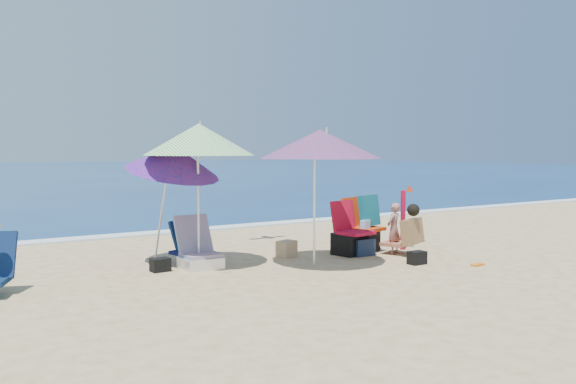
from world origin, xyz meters
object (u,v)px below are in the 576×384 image
umbrella_blue (174,160)px  chair_rainbow (199,254)px  chair_navy (194,251)px  umbrella_striped (199,140)px  umbrella_turquoise (320,144)px  camp_chair_left (350,239)px  person_center (402,229)px  camp_chair_right (362,231)px  furled_umbrella (404,214)px

umbrella_blue → chair_rainbow: umbrella_blue is taller
chair_navy → umbrella_striped: bearing=-102.0°
umbrella_turquoise → camp_chair_left: bearing=27.7°
umbrella_turquoise → camp_chair_left: size_ratio=2.53×
umbrella_turquoise → person_center: bearing=2.7°
camp_chair_left → umbrella_turquoise: bearing=-152.3°
chair_navy → camp_chair_right: camp_chair_right is taller
umbrella_striped → chair_navy: (0.10, 0.46, -1.74)m
umbrella_striped → person_center: 3.73m
umbrella_striped → camp_chair_left: 3.07m
umbrella_turquoise → person_center: (1.77, 0.08, -1.42)m
umbrella_blue → furled_umbrella: size_ratio=1.70×
umbrella_turquoise → camp_chair_right: size_ratio=2.33×
umbrella_blue → furled_umbrella: bearing=-12.8°
umbrella_blue → camp_chair_right: size_ratio=2.00×
umbrella_turquoise → umbrella_blue: size_ratio=1.16×
umbrella_turquoise → furled_umbrella: size_ratio=1.98×
camp_chair_right → umbrella_turquoise: bearing=-153.8°
chair_rainbow → furled_umbrella: bearing=-7.0°
umbrella_turquoise → umbrella_striped: (-1.56, 0.89, 0.07)m
chair_navy → umbrella_turquoise: bearing=-42.7°
person_center → chair_navy: bearing=158.6°
umbrella_striped → camp_chair_left: (2.57, -0.37, -1.64)m
chair_rainbow → chair_navy: bearing=75.0°
camp_chair_right → camp_chair_left: bearing=-157.7°
umbrella_turquoise → furled_umbrella: 2.49m
umbrella_striped → camp_chair_right: size_ratio=2.23×
umbrella_blue → furled_umbrella: umbrella_blue is taller
umbrella_turquoise → umbrella_striped: umbrella_striped is taller
furled_umbrella → person_center: (-0.37, -0.33, -0.21)m
camp_chair_left → person_center: bearing=-30.3°
furled_umbrella → umbrella_blue: bearing=167.2°
chair_navy → person_center: (3.23, -1.27, 0.25)m
furled_umbrella → umbrella_striped: bearing=172.6°
camp_chair_left → camp_chair_right: 0.46m
chair_navy → camp_chair_right: bearing=-12.7°
furled_umbrella → person_center: furled_umbrella is taller
umbrella_turquoise → camp_chair_left: 1.94m
chair_navy → person_center: bearing=-21.4°
furled_umbrella → chair_rainbow: size_ratio=1.50×
chair_navy → camp_chair_left: size_ratio=0.79×
chair_navy → camp_chair_left: 2.60m
furled_umbrella → camp_chair_right: size_ratio=1.18×
chair_rainbow → umbrella_turquoise: bearing=-28.7°
umbrella_striped → camp_chair_left: bearing=-8.1°
furled_umbrella → chair_rainbow: bearing=173.0°
umbrella_striped → camp_chair_right: 3.37m
umbrella_striped → chair_rainbow: bearing=-145.8°
umbrella_blue → chair_navy: 1.48m
furled_umbrella → chair_navy: (-3.60, 0.94, -0.46)m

